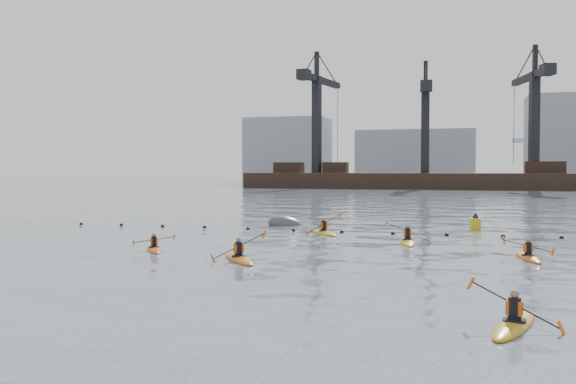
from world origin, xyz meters
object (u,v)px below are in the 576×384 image
object	(u,v)px
kayaker_1	(514,323)
kayaker_3	(407,241)
mooring_buoy	(286,225)
nav_buoy	(475,224)
kayaker_5	(324,232)
kayaker_2	(154,248)
kayaker_4	(528,257)
kayaker_0	(239,258)

from	to	relation	value
kayaker_1	kayaker_3	distance (m)	16.49
mooring_buoy	nav_buoy	distance (m)	12.17
kayaker_3	kayaker_5	xyz separation A→B (m)	(-5.09, 3.23, -0.00)
kayaker_1	kayaker_2	world-z (taller)	kayaker_1
kayaker_4	kayaker_1	bearing A→B (deg)	72.74
kayaker_4	nav_buoy	size ratio (longest dim) A/B	2.57
kayaker_2	kayaker_5	bearing A→B (deg)	24.06
kayaker_2	kayaker_4	bearing A→B (deg)	-26.89
nav_buoy	kayaker_2	bearing A→B (deg)	-134.99
kayaker_4	kayaker_0	bearing A→B (deg)	7.80
kayaker_0	kayaker_3	xyz separation A→B (m)	(6.06, 7.93, -0.00)
kayaker_0	kayaker_3	size ratio (longest dim) A/B	0.91
kayaker_2	kayaker_5	world-z (taller)	kayaker_5
kayaker_1	nav_buoy	bearing A→B (deg)	107.83
kayaker_0	kayaker_1	world-z (taller)	kayaker_0
kayaker_4	nav_buoy	distance (m)	12.51
kayaker_1	kayaker_5	distance (m)	21.27
kayaker_5	nav_buoy	xyz separation A→B (m)	(8.47, 5.02, 0.27)
kayaker_0	kayaker_1	distance (m)	12.88
nav_buoy	mooring_buoy	bearing A→B (deg)	-178.21
kayaker_5	nav_buoy	size ratio (longest dim) A/B	2.52
kayaker_5	kayaker_4	bearing A→B (deg)	-70.60
kayaker_3	kayaker_2	bearing A→B (deg)	-160.80
kayaker_5	mooring_buoy	xyz separation A→B (m)	(-3.69, 4.64, -0.10)
kayaker_4	mooring_buoy	xyz separation A→B (m)	(-14.11, 11.98, -0.10)
kayaker_2	kayaker_5	distance (m)	11.00
kayaker_2	nav_buoy	xyz separation A→B (m)	(14.33, 14.33, 0.29)
kayaker_4	nav_buoy	bearing A→B (deg)	-91.75
kayaker_3	nav_buoy	size ratio (longest dim) A/B	2.80
kayaker_5	kayaker_0	bearing A→B (deg)	-130.42
kayaker_4	nav_buoy	xyz separation A→B (m)	(-1.95, 12.36, 0.28)
kayaker_5	kayaker_3	bearing A→B (deg)	-67.85
kayaker_2	kayaker_1	bearing A→B (deg)	-67.46
kayaker_4	kayaker_5	bearing A→B (deg)	-45.87
kayaker_1	nav_buoy	distance (m)	24.27
kayaker_2	kayaker_3	distance (m)	12.52
kayaker_0	kayaker_2	size ratio (longest dim) A/B	1.16
mooring_buoy	nav_buoy	world-z (taller)	nav_buoy
kayaker_1	mooring_buoy	xyz separation A→B (m)	(-12.75, 23.88, -0.10)
kayaker_0	kayaker_1	bearing A→B (deg)	-75.94
kayaker_3	kayaker_4	bearing A→B (deg)	-47.48
kayaker_1	kayaker_2	bearing A→B (deg)	162.79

